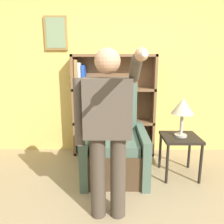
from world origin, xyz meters
The scene contains 6 objects.
wall_back centered at (-0.01, 2.03, 1.40)m, with size 8.00×0.11×2.80m.
bookcase centered at (-0.18, 1.87, 0.80)m, with size 1.32×0.28×1.63m.
armchair centered at (-0.04, 1.21, 0.36)m, with size 0.83×0.95×1.21m.
person_standing centered at (-0.12, 0.30, 0.94)m, with size 0.58×0.78×1.63m.
side_table centered at (0.82, 1.11, 0.47)m, with size 0.48×0.48×0.56m.
table_lamp centered at (0.82, 1.11, 0.94)m, with size 0.29×0.29×0.51m.
Camera 1 is at (-0.07, -1.62, 1.51)m, focal length 35.00 mm.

